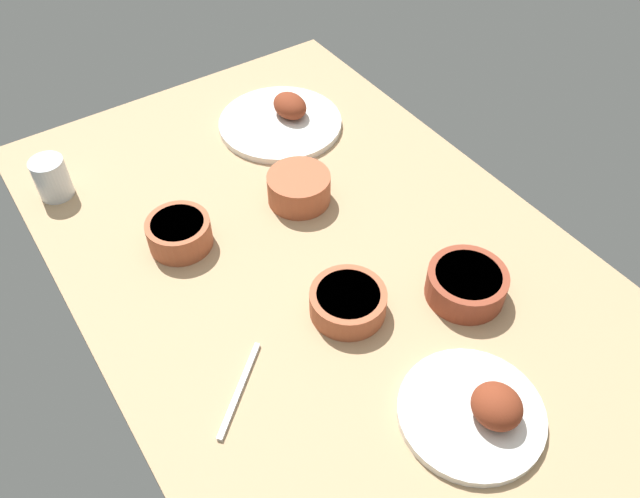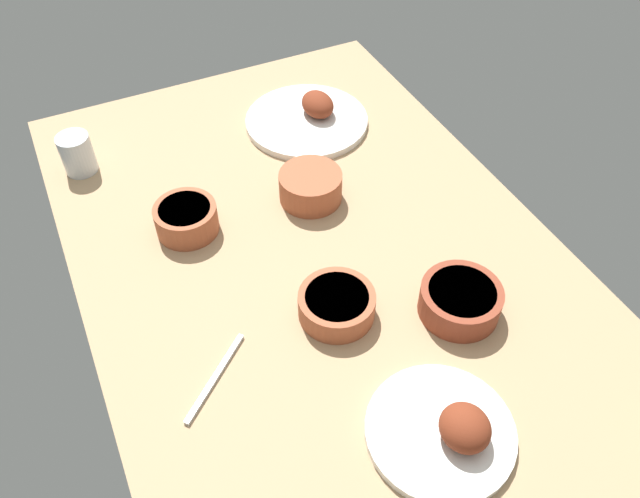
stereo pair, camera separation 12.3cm
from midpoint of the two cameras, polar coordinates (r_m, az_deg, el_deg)
The scene contains 9 objects.
dining_table at distance 125.54cm, azimuth -2.79°, elevation -1.39°, with size 140.00×90.00×4.00cm, color tan.
plate_center_main at distance 155.64cm, azimuth -5.69°, elevation 11.36°, with size 29.29×29.29×6.76cm.
plate_far_side at distance 104.03cm, azimuth 10.67°, elevation -14.30°, with size 23.34×23.34×7.38cm.
bowl_cream at distance 128.30cm, azimuth -15.19°, elevation 1.31°, with size 12.55×12.55×5.93cm.
bowl_sauce at distance 113.21cm, azimuth -0.58°, elevation -4.89°, with size 13.80×13.80×4.96cm.
bowl_potatoes at distance 117.14cm, azimuth 10.09°, elevation -3.22°, with size 14.60×14.60×5.69cm.
bowl_soup at distance 133.46cm, azimuth -4.54°, elevation 5.42°, with size 13.27×13.27×6.38cm.
water_tumbler at distance 147.48cm, azimuth -25.13°, elevation 5.66°, with size 7.08×7.08×8.94cm, color silver.
fork_loose at distance 107.67cm, azimuth -10.53°, elevation -12.47°, with size 18.24×0.90×0.80cm, color silver.
Camera 1 is at (69.18, -46.67, 95.99)cm, focal length 35.75 mm.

